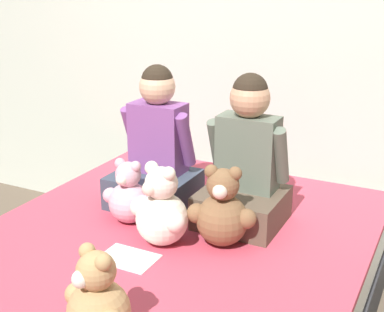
% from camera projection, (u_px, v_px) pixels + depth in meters
% --- Properties ---
extents(wall_behind_bed, '(8.00, 0.06, 2.50)m').
position_uv_depth(wall_behind_bed, '(265.00, 22.00, 2.76)').
color(wall_behind_bed, beige).
rests_on(wall_behind_bed, ground_plane).
extents(bed, '(1.51, 1.88, 0.49)m').
position_uv_depth(bed, '(165.00, 296.00, 2.17)').
color(bed, '#2D2D33').
rests_on(bed, ground_plane).
extents(child_on_left, '(0.35, 0.32, 0.63)m').
position_uv_depth(child_on_left, '(156.00, 153.00, 2.38)').
color(child_on_left, '#384251').
rests_on(child_on_left, bed).
extents(child_on_right, '(0.34, 0.33, 0.63)m').
position_uv_depth(child_on_right, '(246.00, 166.00, 2.19)').
color(child_on_right, brown).
rests_on(child_on_right, bed).
extents(teddy_bear_held_by_left_child, '(0.23, 0.17, 0.28)m').
position_uv_depth(teddy_bear_held_by_left_child, '(129.00, 196.00, 2.22)').
color(teddy_bear_held_by_left_child, '#DBA3B2').
rests_on(teddy_bear_held_by_left_child, bed).
extents(teddy_bear_held_by_right_child, '(0.26, 0.20, 0.32)m').
position_uv_depth(teddy_bear_held_by_right_child, '(222.00, 212.00, 2.03)').
color(teddy_bear_held_by_right_child, brown).
rests_on(teddy_bear_held_by_right_child, bed).
extents(teddy_bear_between_children, '(0.26, 0.20, 0.33)m').
position_uv_depth(teddy_bear_between_children, '(160.00, 211.00, 2.04)').
color(teddy_bear_between_children, silver).
rests_on(teddy_bear_between_children, bed).
extents(teddy_bear_at_foot_of_bed, '(0.23, 0.18, 0.29)m').
position_uv_depth(teddy_bear_at_foot_of_bed, '(97.00, 303.00, 1.49)').
color(teddy_bear_at_foot_of_bed, tan).
rests_on(teddy_bear_at_foot_of_bed, bed).
extents(sign_card, '(0.21, 0.15, 0.00)m').
position_uv_depth(sign_card, '(128.00, 258.00, 1.96)').
color(sign_card, white).
rests_on(sign_card, bed).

